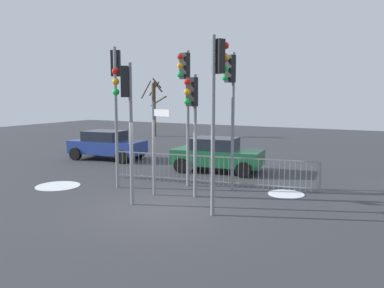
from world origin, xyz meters
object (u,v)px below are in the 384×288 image
(traffic_light_rear_left, at_px, (230,91))
(traffic_light_mid_right, at_px, (125,102))
(bare_tree_left, at_px, (154,106))
(traffic_light_mid_left, at_px, (185,88))
(car_blue_mid, at_px, (107,144))
(traffic_light_foreground_right, at_px, (116,86))
(traffic_light_rear_right, at_px, (217,85))
(traffic_light_foreground_left, at_px, (192,108))
(car_green_trailing, at_px, (217,154))
(direction_sign_post, at_px, (155,144))

(traffic_light_rear_left, bearing_deg, traffic_light_mid_right, 75.66)
(traffic_light_rear_left, distance_m, bare_tree_left, 18.62)
(traffic_light_mid_left, bearing_deg, car_blue_mid, -15.24)
(traffic_light_foreground_right, distance_m, traffic_light_rear_left, 4.02)
(traffic_light_rear_right, bearing_deg, traffic_light_foreground_left, 163.30)
(traffic_light_rear_right, relative_size, traffic_light_foreground_right, 0.98)
(bare_tree_left, bearing_deg, traffic_light_mid_left, -53.19)
(traffic_light_mid_right, bearing_deg, traffic_light_foreground_right, 6.87)
(traffic_light_mid_left, height_order, traffic_light_rear_left, traffic_light_mid_left)
(traffic_light_rear_right, relative_size, car_blue_mid, 1.23)
(traffic_light_mid_left, height_order, car_blue_mid, traffic_light_mid_left)
(traffic_light_mid_left, bearing_deg, traffic_light_rear_right, 145.72)
(traffic_light_rear_left, bearing_deg, traffic_light_rear_right, 124.97)
(traffic_light_mid_right, relative_size, car_green_trailing, 1.07)
(bare_tree_left, bearing_deg, traffic_light_rear_right, -52.17)
(bare_tree_left, bearing_deg, traffic_light_foreground_left, -53.21)
(traffic_light_mid_right, relative_size, car_blue_mid, 1.07)
(traffic_light_foreground_left, height_order, car_green_trailing, traffic_light_foreground_left)
(traffic_light_mid_right, height_order, traffic_light_foreground_left, traffic_light_mid_right)
(traffic_light_foreground_right, xyz_separation_m, bare_tree_left, (-8.42, 15.26, -1.25))
(direction_sign_post, xyz_separation_m, bare_tree_left, (-10.28, 15.68, 0.64))
(traffic_light_foreground_right, xyz_separation_m, car_green_trailing, (2.00, 4.25, -2.85))
(traffic_light_foreground_right, height_order, direction_sign_post, traffic_light_foreground_right)
(traffic_light_foreground_right, bearing_deg, traffic_light_rear_left, -9.81)
(traffic_light_rear_right, height_order, car_blue_mid, traffic_light_rear_right)
(traffic_light_foreground_right, relative_size, traffic_light_foreground_left, 1.25)
(direction_sign_post, distance_m, car_blue_mid, 8.06)
(car_blue_mid, bearing_deg, traffic_light_rear_left, -28.24)
(traffic_light_mid_right, height_order, traffic_light_rear_left, traffic_light_rear_left)
(traffic_light_rear_right, relative_size, traffic_light_mid_left, 1.00)
(car_blue_mid, bearing_deg, direction_sign_post, -44.85)
(traffic_light_foreground_left, height_order, bare_tree_left, bare_tree_left)
(traffic_light_rear_right, xyz_separation_m, traffic_light_foreground_left, (-1.41, 1.25, -0.67))
(car_blue_mid, distance_m, car_green_trailing, 6.37)
(traffic_light_foreground_left, xyz_separation_m, traffic_light_mid_left, (-0.95, 1.29, 0.66))
(car_green_trailing, bearing_deg, bare_tree_left, 127.06)
(direction_sign_post, bearing_deg, traffic_light_foreground_left, 26.45)
(traffic_light_mid_left, bearing_deg, traffic_light_foreground_left, 139.22)
(traffic_light_foreground_left, xyz_separation_m, traffic_light_rear_left, (0.72, 1.39, 0.56))
(traffic_light_mid_right, relative_size, traffic_light_mid_left, 0.87)
(bare_tree_left, bearing_deg, direction_sign_post, -56.75)
(traffic_light_mid_right, xyz_separation_m, car_green_trailing, (0.27, 6.01, -2.34))
(traffic_light_foreground_right, relative_size, direction_sign_post, 1.60)
(traffic_light_foreground_right, bearing_deg, traffic_light_rear_right, -45.09)
(direction_sign_post, relative_size, car_green_trailing, 0.78)
(car_green_trailing, bearing_deg, car_blue_mid, 170.44)
(direction_sign_post, relative_size, car_blue_mid, 0.78)
(car_green_trailing, bearing_deg, traffic_light_rear_left, -65.16)
(traffic_light_mid_right, distance_m, traffic_light_mid_left, 2.98)
(traffic_light_foreground_right, distance_m, traffic_light_mid_left, 2.43)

